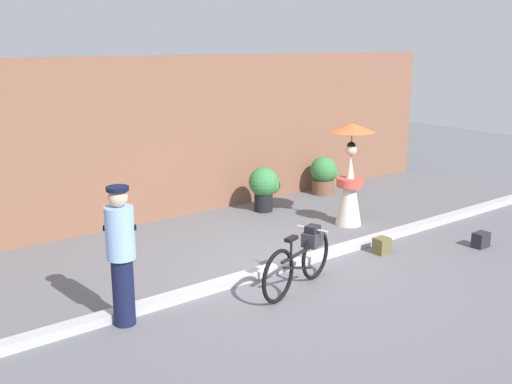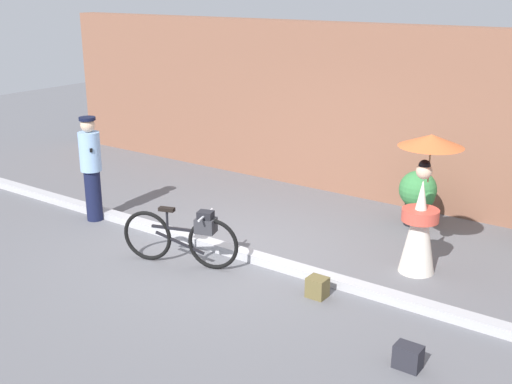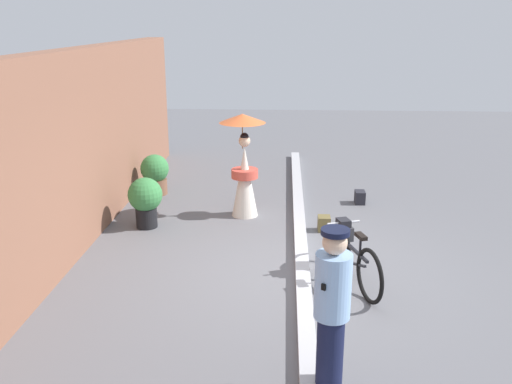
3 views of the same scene
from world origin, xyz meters
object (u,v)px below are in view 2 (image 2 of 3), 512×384
at_px(bicycle_near_officer, 185,236).
at_px(person_with_parasol, 422,204).
at_px(potted_plant_small, 418,194).
at_px(person_officer, 91,166).
at_px(backpack_on_pavement, 408,357).
at_px(backpack_spare, 317,287).

xyz_separation_m(bicycle_near_officer, person_with_parasol, (2.67, 1.66, 0.53)).
distance_m(bicycle_near_officer, potted_plant_small, 3.87).
bearing_deg(person_officer, backpack_on_pavement, -10.10).
bearing_deg(person_with_parasol, backpack_on_pavement, -70.14).
relative_size(potted_plant_small, backpack_spare, 3.46).
distance_m(potted_plant_small, backpack_spare, 3.11).
relative_size(backpack_on_pavement, backpack_spare, 1.06).
xyz_separation_m(bicycle_near_officer, backpack_on_pavement, (3.48, -0.58, -0.30)).
bearing_deg(potted_plant_small, bicycle_near_officer, -120.87).
relative_size(bicycle_near_officer, person_with_parasol, 0.87).
xyz_separation_m(person_with_parasol, backpack_spare, (-0.72, -1.43, -0.83)).
height_order(person_officer, potted_plant_small, person_officer).
bearing_deg(person_officer, person_with_parasol, 13.18).
bearing_deg(bicycle_near_officer, backpack_spare, 6.70).
height_order(person_with_parasol, backpack_on_pavement, person_with_parasol).
distance_m(potted_plant_small, backpack_on_pavement, 4.19).
relative_size(person_with_parasol, backpack_spare, 7.33).
bearing_deg(backpack_spare, potted_plant_small, 89.49).
height_order(person_officer, person_with_parasol, person_with_parasol).
xyz_separation_m(potted_plant_small, backpack_on_pavement, (1.50, -3.89, -0.39)).
bearing_deg(backpack_on_pavement, backpack_spare, 152.21).
bearing_deg(person_officer, potted_plant_small, 32.96).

